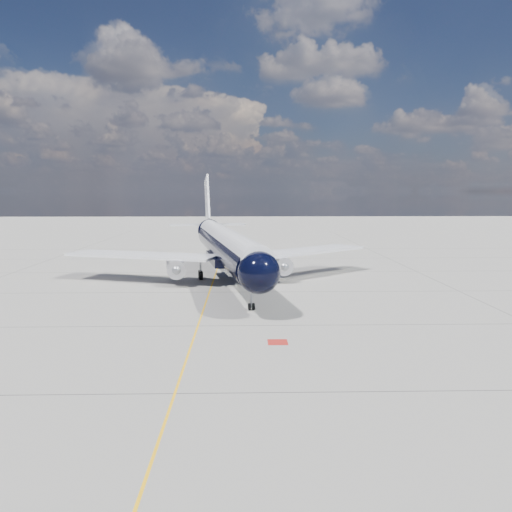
# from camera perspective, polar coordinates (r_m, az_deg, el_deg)

# --- Properties ---
(ground) EXTENTS (320.00, 320.00, 0.00)m
(ground) POSITION_cam_1_polar(r_m,az_deg,el_deg) (79.41, -4.37, -1.26)
(ground) COLOR gray
(ground) RESTS_ON ground
(taxiway_centerline) EXTENTS (0.16, 160.00, 0.01)m
(taxiway_centerline) POSITION_cam_1_polar(r_m,az_deg,el_deg) (74.47, -4.57, -1.83)
(taxiway_centerline) COLOR #FFB20D
(taxiway_centerline) RESTS_ON ground
(red_marking) EXTENTS (1.60, 1.60, 0.01)m
(red_marking) POSITION_cam_1_polar(r_m,az_deg,el_deg) (40.29, 2.49, -9.81)
(red_marking) COLOR maroon
(red_marking) RESTS_ON ground
(main_airliner) EXTENTS (42.03, 51.70, 15.00)m
(main_airliner) POSITION_cam_1_polar(r_m,az_deg,el_deg) (68.27, -3.55, 1.28)
(main_airliner) COLOR black
(main_airliner) RESTS_ON ground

